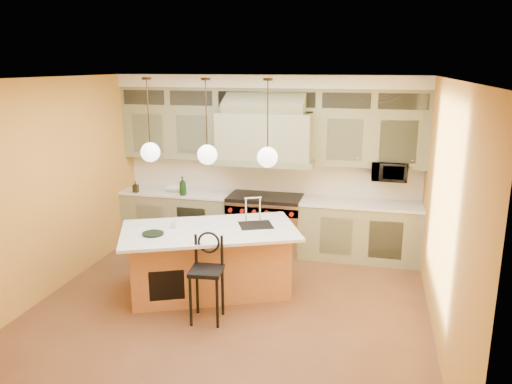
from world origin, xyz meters
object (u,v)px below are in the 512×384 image
(counter_stool, at_px, (207,272))
(kitchen_island, at_px, (210,259))
(microwave, at_px, (389,171))
(range, at_px, (265,223))

(counter_stool, bearing_deg, kitchen_island, 100.06)
(counter_stool, xyz_separation_m, microwave, (2.13, 2.56, 0.83))
(counter_stool, bearing_deg, microwave, 44.38)
(counter_stool, bearing_deg, range, 79.98)
(kitchen_island, distance_m, microwave, 3.11)
(kitchen_island, xyz_separation_m, counter_stool, (0.22, -0.76, 0.15))
(range, bearing_deg, microwave, 3.12)
(range, xyz_separation_m, counter_stool, (-0.18, -2.45, 0.13))
(range, height_order, microwave, microwave)
(microwave, bearing_deg, kitchen_island, -142.48)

